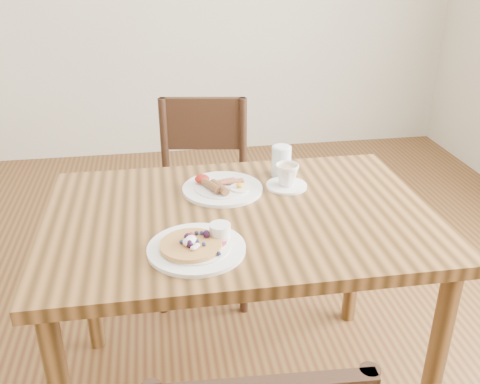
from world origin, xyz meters
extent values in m
cube|color=brown|center=(0.00, 0.00, 0.73)|extent=(1.20, 0.80, 0.04)
cylinder|color=brown|center=(0.54, -0.34, 0.35)|extent=(0.06, 0.06, 0.71)
cylinder|color=brown|center=(0.54, 0.34, 0.35)|extent=(0.06, 0.06, 0.71)
cylinder|color=brown|center=(-0.54, 0.34, 0.35)|extent=(0.06, 0.06, 0.71)
cube|color=black|center=(-0.06, 0.67, 0.45)|extent=(0.48, 0.48, 0.04)
cylinder|color=black|center=(-0.26, 0.52, 0.21)|extent=(0.04, 0.04, 0.43)
cylinder|color=black|center=(0.09, 0.46, 0.21)|extent=(0.04, 0.04, 0.43)
cylinder|color=black|center=(-0.21, 0.87, 0.21)|extent=(0.04, 0.04, 0.43)
cylinder|color=black|center=(0.15, 0.82, 0.21)|extent=(0.04, 0.04, 0.43)
cylinder|color=black|center=(0.15, 0.82, 0.67)|extent=(0.04, 0.04, 0.43)
cylinder|color=black|center=(-0.21, 0.87, 0.67)|extent=(0.04, 0.04, 0.43)
cube|color=black|center=(-0.03, 0.85, 0.76)|extent=(0.38, 0.09, 0.24)
cylinder|color=white|center=(-0.15, -0.20, 0.76)|extent=(0.27, 0.27, 0.01)
cylinder|color=white|center=(-0.15, -0.20, 0.76)|extent=(0.19, 0.19, 0.01)
cylinder|color=#B22D59|center=(-0.10, -0.19, 0.77)|extent=(0.07, 0.07, 0.00)
cylinder|color=#C68C47|center=(-0.17, -0.21, 0.77)|extent=(0.17, 0.17, 0.01)
ellipsoid|color=white|center=(-0.17, -0.21, 0.79)|extent=(0.03, 0.03, 0.02)
ellipsoid|color=white|center=(-0.16, -0.24, 0.79)|extent=(0.02, 0.02, 0.01)
cylinder|color=white|center=(-0.08, -0.17, 0.79)|extent=(0.06, 0.06, 0.04)
cylinder|color=#591E07|center=(-0.08, -0.17, 0.80)|extent=(0.05, 0.05, 0.00)
sphere|color=black|center=(-0.14, -0.19, 0.79)|extent=(0.02, 0.02, 0.02)
sphere|color=#1E234C|center=(-0.14, -0.17, 0.78)|extent=(0.01, 0.01, 0.01)
sphere|color=#1E234C|center=(-0.15, -0.16, 0.78)|extent=(0.01, 0.01, 0.01)
sphere|color=#B21938|center=(-0.17, -0.17, 0.79)|extent=(0.02, 0.02, 0.02)
sphere|color=black|center=(-0.18, -0.18, 0.79)|extent=(0.02, 0.02, 0.02)
sphere|color=#1E234C|center=(-0.19, -0.20, 0.78)|extent=(0.01, 0.01, 0.01)
sphere|color=black|center=(-0.17, -0.21, 0.79)|extent=(0.02, 0.02, 0.02)
sphere|color=#1E234C|center=(-0.15, -0.22, 0.78)|extent=(0.01, 0.01, 0.01)
sphere|color=#1E234C|center=(-0.13, -0.21, 0.78)|extent=(0.01, 0.01, 0.01)
sphere|color=#1E234C|center=(-0.09, -0.25, 0.77)|extent=(0.01, 0.01, 0.01)
sphere|color=#B21938|center=(-0.07, -0.21, 0.77)|extent=(0.01, 0.01, 0.01)
cylinder|color=white|center=(-0.03, 0.17, 0.76)|extent=(0.27, 0.27, 0.01)
cylinder|color=white|center=(-0.03, 0.17, 0.76)|extent=(0.19, 0.19, 0.01)
cylinder|color=brown|center=(-0.07, 0.15, 0.78)|extent=(0.06, 0.10, 0.03)
cylinder|color=brown|center=(-0.05, 0.13, 0.78)|extent=(0.06, 0.10, 0.03)
cube|color=maroon|center=(-0.02, 0.20, 0.77)|extent=(0.08, 0.04, 0.01)
cube|color=maroon|center=(0.00, 0.18, 0.77)|extent=(0.08, 0.03, 0.01)
cylinder|color=white|center=(0.02, 0.14, 0.77)|extent=(0.07, 0.07, 0.00)
ellipsoid|color=yellow|center=(0.02, 0.14, 0.78)|extent=(0.03, 0.03, 0.01)
ellipsoid|color=#A5190F|center=(-0.10, 0.21, 0.78)|extent=(0.05, 0.05, 0.03)
cylinder|color=white|center=(0.19, 0.16, 0.75)|extent=(0.14, 0.14, 0.01)
imported|color=white|center=(0.19, 0.16, 0.80)|extent=(0.11, 0.11, 0.07)
cylinder|color=tan|center=(0.19, 0.16, 0.82)|extent=(0.07, 0.07, 0.00)
cylinder|color=silver|center=(0.19, 0.26, 0.80)|extent=(0.07, 0.07, 0.11)
camera|label=1|loc=(-0.24, -1.45, 1.53)|focal=40.00mm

